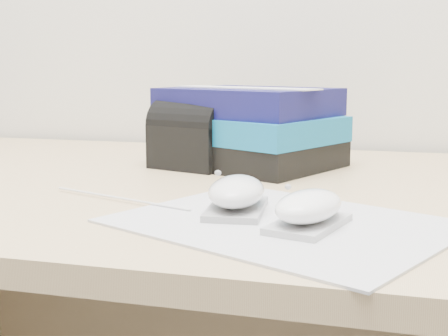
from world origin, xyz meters
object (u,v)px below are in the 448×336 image
(desk, at_px, (294,324))
(pouch, at_px, (191,135))
(book_stack, at_px, (250,128))
(mouse_rear, at_px, (236,194))
(mouse_front, at_px, (309,209))

(desk, relative_size, pouch, 11.17)
(book_stack, relative_size, pouch, 2.33)
(book_stack, xyz_separation_m, pouch, (-0.09, -0.05, -0.01))
(desk, bearing_deg, pouch, 166.60)
(desk, relative_size, mouse_rear, 13.39)
(mouse_front, bearing_deg, book_stack, 111.53)
(mouse_front, height_order, pouch, pouch)
(mouse_rear, height_order, pouch, pouch)
(desk, xyz_separation_m, mouse_front, (0.06, -0.30, 0.26))
(mouse_rear, bearing_deg, desk, 83.03)
(book_stack, height_order, pouch, book_stack)
(book_stack, bearing_deg, mouse_rear, -79.34)
(mouse_rear, xyz_separation_m, book_stack, (-0.06, 0.34, 0.04))
(mouse_rear, bearing_deg, pouch, 117.36)
(desk, distance_m, mouse_rear, 0.36)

